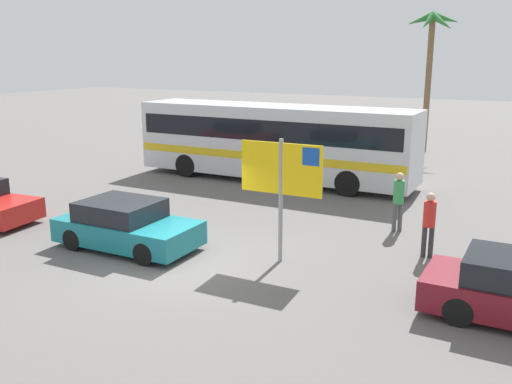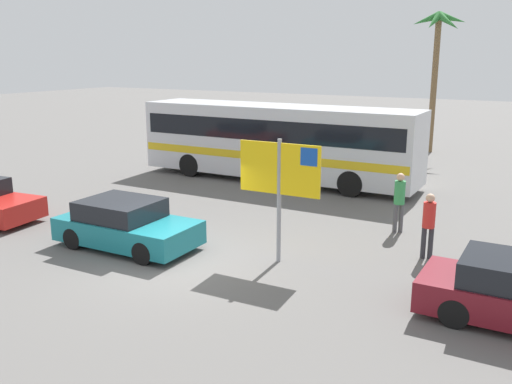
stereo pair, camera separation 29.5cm
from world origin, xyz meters
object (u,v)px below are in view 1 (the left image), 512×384
(car_teal, at_px, (126,225))
(pedestrian_crossing_lot, at_px, (429,220))
(ferry_sign, at_px, (283,174))
(bus_front_coach, at_px, (274,139))
(pedestrian_near_sign, at_px, (399,197))

(car_teal, relative_size, pedestrian_crossing_lot, 2.26)
(ferry_sign, bearing_deg, pedestrian_crossing_lot, 31.84)
(bus_front_coach, height_order, pedestrian_crossing_lot, bus_front_coach)
(bus_front_coach, relative_size, pedestrian_near_sign, 6.57)
(car_teal, xyz_separation_m, pedestrian_near_sign, (6.22, 5.00, 0.45))
(ferry_sign, distance_m, pedestrian_near_sign, 4.58)
(bus_front_coach, height_order, ferry_sign, ferry_sign)
(ferry_sign, relative_size, pedestrian_near_sign, 1.76)
(ferry_sign, bearing_deg, bus_front_coach, 116.78)
(bus_front_coach, xyz_separation_m, pedestrian_near_sign, (6.47, -4.58, -0.70))
(bus_front_coach, relative_size, pedestrian_crossing_lot, 6.82)
(car_teal, height_order, pedestrian_near_sign, pedestrian_near_sign)
(ferry_sign, height_order, pedestrian_near_sign, ferry_sign)
(ferry_sign, xyz_separation_m, pedestrian_crossing_lot, (3.24, 2.09, -1.29))
(car_teal, xyz_separation_m, pedestrian_crossing_lot, (7.50, 3.15, 0.40))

